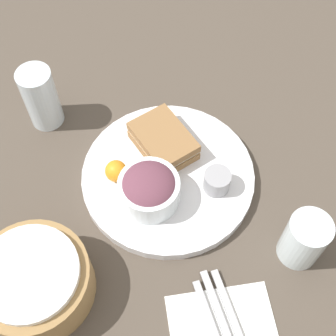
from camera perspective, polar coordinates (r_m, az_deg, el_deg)
The scene contains 13 objects.
ground_plane at distance 0.90m, azimuth 0.00°, elevation -1.38°, with size 4.00×4.00×0.00m, color #4C4238.
plate at distance 0.89m, azimuth 0.00°, elevation -1.03°, with size 0.33×0.33×0.02m, color silver.
sandwich at distance 0.89m, azimuth -0.89°, elevation 3.27°, with size 0.15×0.13×0.04m.
salad_bowl at distance 0.82m, azimuth -2.32°, elevation -2.53°, with size 0.11×0.11×0.07m.
dressing_cup at distance 0.85m, azimuth 5.98°, elevation -1.60°, with size 0.05×0.05×0.04m, color #99999E.
orange_wedge at distance 0.86m, azimuth -6.36°, elevation -0.36°, with size 0.04×0.04×0.04m, color orange.
drink_glass at distance 0.96m, azimuth -15.23°, elevation 8.27°, with size 0.07×0.07×0.14m, color silver.
bread_basket at distance 0.80m, azimuth -15.93°, elevation -13.14°, with size 0.19×0.19×0.09m.
napkin at distance 0.80m, azimuth 6.56°, elevation -18.18°, with size 0.11×0.17×0.00m, color white.
fork at distance 0.80m, azimuth 7.85°, elevation -17.67°, with size 0.17×0.01×0.01m, color #B2B2B7.
knife at distance 0.80m, azimuth 6.60°, elevation -18.11°, with size 0.18×0.01×0.01m, color #B2B2B7.
spoon at distance 0.79m, azimuth 5.33°, elevation -18.54°, with size 0.15×0.01×0.01m, color #B2B2B7.
water_glass at distance 0.82m, azimuth 16.25°, elevation -8.36°, with size 0.07×0.07×0.11m, color silver.
Camera 1 is at (-0.44, 0.07, 0.78)m, focal length 50.00 mm.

